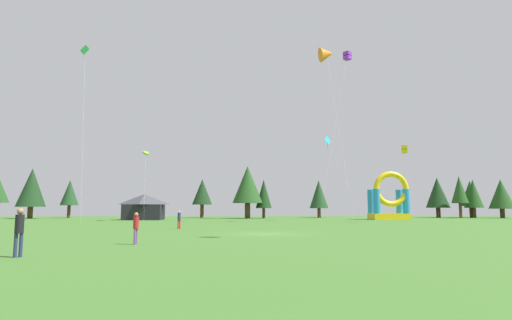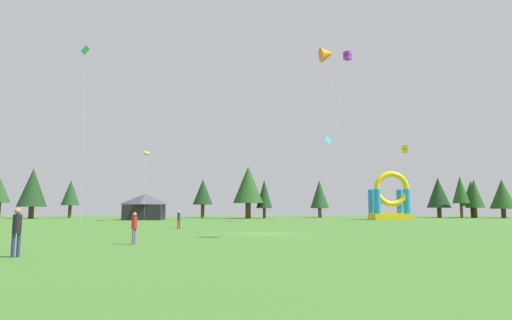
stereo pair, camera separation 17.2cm
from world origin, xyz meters
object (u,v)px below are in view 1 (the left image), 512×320
Objects in this scene: kite_orange_delta at (327,54)px; person_midfield at (179,218)px; kite_cyan_diamond at (327,142)px; kite_yellow_box at (404,149)px; person_far_side at (136,225)px; festival_tent at (144,207)px; kite_green_diamond at (86,52)px; inflatable_yellow_castle at (390,201)px; person_near_camera at (19,228)px; kite_purple_box at (347,56)px; kite_lime_parafoil at (146,153)px.

person_midfield is at bearing -125.68° from kite_orange_delta.
kite_cyan_diamond reaches higher than kite_yellow_box.
kite_yellow_box is at bearing -24.55° from person_far_side.
festival_tent is (-8.94, 41.79, 0.96)m from person_far_side.
kite_green_diamond is at bearing -74.54° from person_midfield.
kite_yellow_box is 5.90× the size of person_far_side.
kite_orange_delta is at bearing 171.04° from inflatable_yellow_castle.
festival_tent is at bearing 29.65° from person_far_side.
kite_cyan_diamond reaches higher than person_midfield.
person_near_camera is (-3.15, -20.62, 0.15)m from person_midfield.
person_near_camera is 47.44m from festival_tent.
kite_cyan_diamond is 0.42× the size of kite_orange_delta.
kite_orange_delta is at bearing 115.36° from kite_yellow_box.
kite_orange_delta is 1.29× the size of kite_purple_box.
kite_cyan_diamond is at bearing -9.04° from person_far_side.
inflatable_yellow_castle is (28.33, 25.61, 1.83)m from person_midfield.
person_midfield is 15.34m from person_far_side.
kite_yellow_box is 30.23m from person_midfield.
person_near_camera is (-22.55, -47.64, -25.38)m from kite_orange_delta.
kite_purple_box is 45.17m from person_near_camera.
kite_purple_box reaches higher than kite_lime_parafoil.
kite_yellow_box is at bearing -101.26° from inflatable_yellow_castle.
kite_purple_box reaches higher than kite_yellow_box.
festival_tent reaches higher than person_midfield.
kite_cyan_diamond is 28.88m from festival_tent.
inflatable_yellow_castle is at bearing -1.29° from festival_tent.
inflatable_yellow_castle is (9.34, 12.26, -18.22)m from kite_purple_box.
kite_green_diamond is 48.04m from inflatable_yellow_castle.
person_near_camera reaches higher than person_far_side.
kite_cyan_diamond reaches higher than inflatable_yellow_castle.
person_far_side is 0.22× the size of inflatable_yellow_castle.
kite_lime_parafoil is 5.40× the size of person_near_camera.
kite_green_diamond is at bearing 76.60° from person_near_camera.
kite_orange_delta reaches higher than kite_green_diamond.
person_near_camera reaches higher than person_midfield.
kite_lime_parafoil is 6.28× the size of person_midfield.
kite_orange_delta is 4.97× the size of festival_tent.
inflatable_yellow_castle reaches higher than festival_tent.
kite_cyan_diamond is 1.59× the size of inflatable_yellow_castle.
kite_purple_box is 3.85× the size of festival_tent.
kite_cyan_diamond is at bearing -152.08° from inflatable_yellow_castle.
kite_green_diamond reaches higher than person_near_camera.
kite_orange_delta reaches higher than kite_purple_box.
kite_lime_parafoil is 9.41m from festival_tent.
kite_cyan_diamond is 17.08m from kite_orange_delta.
kite_lime_parafoil is at bearing 167.39° from kite_yellow_box.
festival_tent is (-34.87, 13.12, -7.12)m from kite_yellow_box.
kite_cyan_diamond reaches higher than festival_tent.
kite_purple_box is at bearing -78.34° from kite_cyan_diamond.
inflatable_yellow_castle is (10.70, 5.67, -8.26)m from kite_cyan_diamond.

